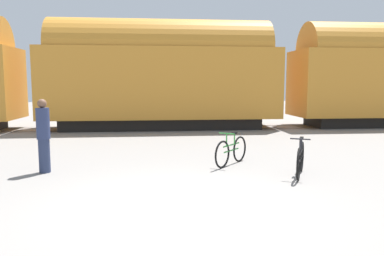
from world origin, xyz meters
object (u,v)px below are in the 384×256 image
at_px(person_in_navy, 43,136).
at_px(bicycle_green, 231,151).
at_px(freight_train, 161,72).
at_px(bicycle_black, 300,159).

bearing_deg(person_in_navy, bicycle_green, -64.50).
xyz_separation_m(bicycle_green, person_in_navy, (-4.83, -0.40, 0.55)).
relative_size(freight_train, person_in_navy, 19.83).
distance_m(freight_train, bicycle_black, 10.73).
relative_size(bicycle_green, bicycle_black, 0.86).
xyz_separation_m(freight_train, bicycle_green, (1.72, -8.63, -2.39)).
bearing_deg(bicycle_black, bicycle_green, 136.29).
xyz_separation_m(bicycle_black, person_in_navy, (-6.24, 0.95, 0.53)).
distance_m(bicycle_green, person_in_navy, 4.87).
bearing_deg(bicycle_black, freight_train, 107.44).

